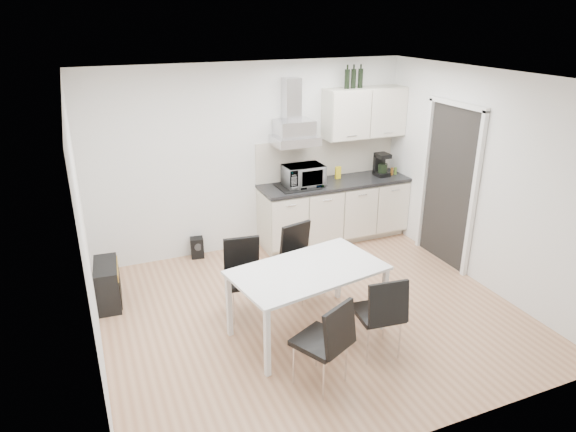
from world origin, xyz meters
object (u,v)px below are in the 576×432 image
(chair_near_left, at_px, (321,342))
(chair_near_right, at_px, (378,314))
(guitar_amp, at_px, (108,284))
(chair_far_left, at_px, (245,280))
(chair_far_right, at_px, (305,263))
(floor_speaker, at_px, (197,248))
(dining_table, at_px, (308,275))
(kitchenette, at_px, (336,186))

(chair_near_left, distance_m, chair_near_right, 0.75)
(chair_near_left, relative_size, guitar_amp, 1.40)
(chair_far_left, relative_size, chair_far_right, 1.00)
(chair_near_right, distance_m, floor_speaker, 3.04)
(dining_table, xyz_separation_m, chair_far_left, (-0.49, 0.56, -0.24))
(chair_far_right, distance_m, chair_near_left, 1.57)
(guitar_amp, bearing_deg, chair_far_right, -13.88)
(kitchenette, relative_size, floor_speaker, 8.72)
(dining_table, height_order, chair_near_left, chair_near_left)
(chair_near_right, relative_size, guitar_amp, 1.40)
(chair_far_left, distance_m, floor_speaker, 1.70)
(chair_far_right, distance_m, floor_speaker, 1.82)
(chair_far_left, distance_m, guitar_amp, 1.65)
(chair_near_left, xyz_separation_m, floor_speaker, (-0.43, 3.01, -0.30))
(chair_near_right, bearing_deg, chair_near_left, -157.78)
(chair_near_right, bearing_deg, guitar_amp, 146.31)
(chair_far_left, height_order, guitar_amp, chair_far_left)
(floor_speaker, bearing_deg, kitchenette, 3.94)
(dining_table, distance_m, chair_far_right, 0.79)
(dining_table, height_order, chair_far_right, chair_far_right)
(guitar_amp, bearing_deg, chair_near_left, -48.65)
(chair_near_left, distance_m, floor_speaker, 3.05)
(chair_far_right, xyz_separation_m, chair_near_left, (-0.52, -1.48, 0.00))
(chair_near_right, relative_size, floor_speaker, 3.04)
(kitchenette, bearing_deg, chair_far_left, -141.59)
(kitchenette, bearing_deg, dining_table, -124.12)
(chair_far_right, bearing_deg, dining_table, 53.58)
(floor_speaker, bearing_deg, guitar_amp, -138.08)
(guitar_amp, bearing_deg, dining_table, -32.37)
(kitchenette, distance_m, chair_far_right, 1.80)
(kitchenette, distance_m, chair_near_left, 3.30)
(chair_far_right, height_order, chair_near_left, same)
(dining_table, bearing_deg, kitchenette, 45.79)
(dining_table, xyz_separation_m, guitar_amp, (-1.90, 1.41, -0.42))
(chair_far_right, bearing_deg, guitar_amp, -31.87)
(floor_speaker, bearing_deg, chair_near_right, -59.15)
(chair_far_left, bearing_deg, chair_far_right, -163.03)
(chair_far_left, xyz_separation_m, chair_near_right, (0.98, -1.14, 0.00))
(chair_far_left, distance_m, chair_near_left, 1.37)
(dining_table, relative_size, chair_near_right, 1.89)
(chair_near_left, distance_m, guitar_amp, 2.76)
(chair_far_right, relative_size, chair_near_right, 1.00)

